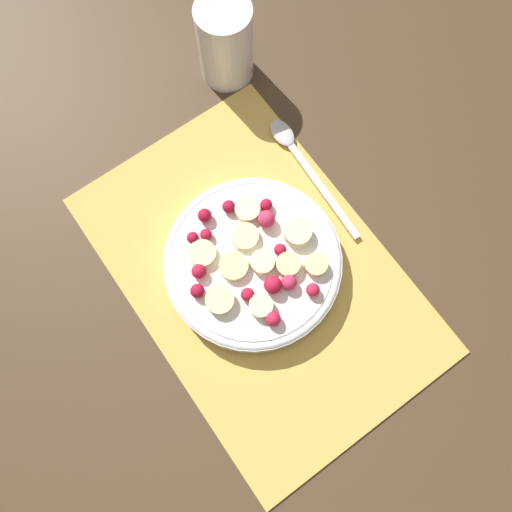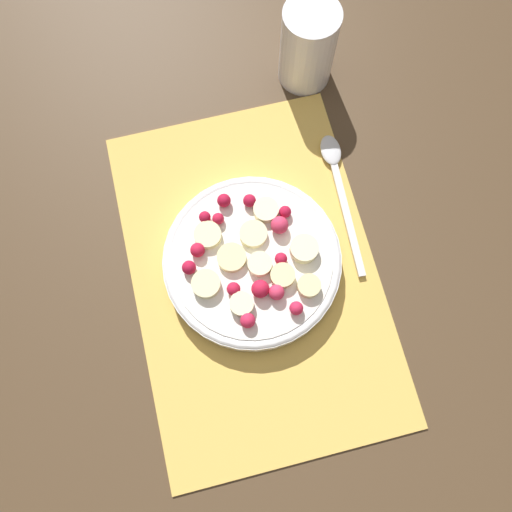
{
  "view_description": "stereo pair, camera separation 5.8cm",
  "coord_description": "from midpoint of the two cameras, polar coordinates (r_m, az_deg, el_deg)",
  "views": [
    {
      "loc": [
        -0.12,
        0.09,
        0.61
      ],
      "look_at": [
        0.01,
        -0.0,
        0.04
      ],
      "focal_mm": 35.0,
      "sensor_mm": 36.0,
      "label": 1
    },
    {
      "loc": [
        -0.14,
        0.03,
        0.61
      ],
      "look_at": [
        0.01,
        -0.0,
        0.04
      ],
      "focal_mm": 35.0,
      "sensor_mm": 36.0,
      "label": 2
    }
  ],
  "objects": [
    {
      "name": "spoon",
      "position": [
        0.67,
        11.72,
        8.6
      ],
      "size": [
        0.2,
        0.03,
        0.01
      ],
      "rotation": [
        0.0,
        0.0,
        6.23
      ],
      "color": "silver",
      "rests_on": "placemat"
    },
    {
      "name": "drinking_glass",
      "position": [
        0.7,
        8.48,
        22.27
      ],
      "size": [
        0.07,
        0.07,
        0.11
      ],
      "color": "white",
      "rests_on": "ground_plane"
    },
    {
      "name": "fruit_bowl",
      "position": [
        0.6,
        2.71,
        -0.97
      ],
      "size": [
        0.21,
        0.21,
        0.05
      ],
      "color": "white",
      "rests_on": "placemat"
    },
    {
      "name": "placemat",
      "position": [
        0.62,
        2.46,
        -2.45
      ],
      "size": [
        0.45,
        0.3,
        0.01
      ],
      "color": "#E0B251",
      "rests_on": "ground_plane"
    },
    {
      "name": "ground_plane",
      "position": [
        0.62,
        2.45,
        -2.51
      ],
      "size": [
        3.0,
        3.0,
        0.0
      ],
      "primitive_type": "plane",
      "color": "#4C3823"
    }
  ]
}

